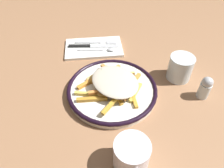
{
  "coord_description": "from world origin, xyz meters",
  "views": [
    {
      "loc": [
        0.47,
        -0.07,
        0.51
      ],
      "look_at": [
        0.0,
        0.0,
        0.04
      ],
      "focal_mm": 33.57,
      "sensor_mm": 36.0,
      "label": 1
    }
  ],
  "objects": [
    {
      "name": "ground_plane",
      "position": [
        0.0,
        0.0,
        0.0
      ],
      "size": [
        2.6,
        2.6,
        0.0
      ],
      "primitive_type": "plane",
      "color": "#986B49"
    },
    {
      "name": "plate",
      "position": [
        0.0,
        0.0,
        0.01
      ],
      "size": [
        0.3,
        0.3,
        0.03
      ],
      "color": "silver",
      "rests_on": "ground_plane"
    },
    {
      "name": "fries_heap",
      "position": [
        0.0,
        0.0,
        0.04
      ],
      "size": [
        0.22,
        0.23,
        0.04
      ],
      "color": "#DDAB50",
      "rests_on": "plate"
    },
    {
      "name": "napkin",
      "position": [
        -0.26,
        -0.04,
        0.01
      ],
      "size": [
        0.15,
        0.24,
        0.01
      ],
      "primitive_type": "cube",
      "rotation": [
        0.0,
        0.0,
        -0.04
      ],
      "color": "white",
      "rests_on": "ground_plane"
    },
    {
      "name": "fork",
      "position": [
        -0.29,
        -0.03,
        0.01
      ],
      "size": [
        0.04,
        0.18,
        0.01
      ],
      "color": "silver",
      "rests_on": "napkin"
    },
    {
      "name": "knife",
      "position": [
        -0.26,
        -0.06,
        0.01
      ],
      "size": [
        0.04,
        0.21,
        0.01
      ],
      "color": "black",
      "rests_on": "napkin"
    },
    {
      "name": "spoon",
      "position": [
        -0.23,
        -0.0,
        0.01
      ],
      "size": [
        0.04,
        0.15,
        0.01
      ],
      "color": "silver",
      "rests_on": "napkin"
    },
    {
      "name": "water_glass",
      "position": [
        -0.04,
        0.25,
        0.04
      ],
      "size": [
        0.08,
        0.08,
        0.09
      ],
      "primitive_type": "cylinder",
      "color": "silver",
      "rests_on": "ground_plane"
    },
    {
      "name": "coffee_mug",
      "position": [
        0.25,
        0.01,
        0.04
      ],
      "size": [
        0.11,
        0.09,
        0.09
      ],
      "color": "white",
      "rests_on": "ground_plane"
    },
    {
      "name": "salt_shaker",
      "position": [
        0.06,
        0.29,
        0.04
      ],
      "size": [
        0.04,
        0.04,
        0.08
      ],
      "color": "silver",
      "rests_on": "ground_plane"
    }
  ]
}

